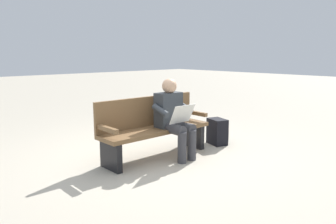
% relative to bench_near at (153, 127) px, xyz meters
% --- Properties ---
extents(ground_plane, '(40.00, 40.00, 0.00)m').
position_rel_bench_near_xyz_m(ground_plane, '(0.00, 0.07, -0.46)').
color(ground_plane, '#B7AD99').
extents(bench_near, '(1.80, 0.49, 0.90)m').
position_rel_bench_near_xyz_m(bench_near, '(0.00, 0.00, 0.00)').
color(bench_near, brown).
rests_on(bench_near, ground).
extents(person_seated, '(0.57, 0.57, 1.18)m').
position_rel_bench_near_xyz_m(person_seated, '(-0.20, 0.23, 0.17)').
color(person_seated, '#33383D').
rests_on(person_seated, ground).
extents(backpack, '(0.34, 0.39, 0.44)m').
position_rel_bench_near_xyz_m(backpack, '(-1.24, 0.23, -0.24)').
color(backpack, black).
rests_on(backpack, ground).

